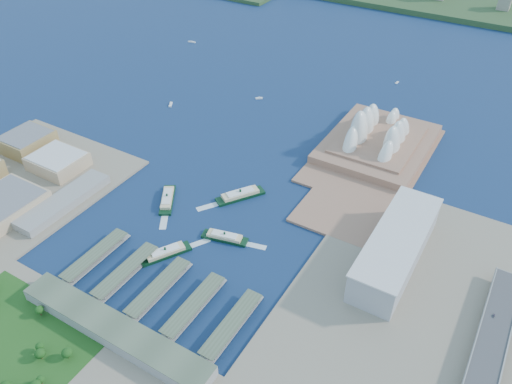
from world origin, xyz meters
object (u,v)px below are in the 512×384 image
Objects in this scene: toaster_building at (396,248)px; ferry_c at (165,251)px; ferry_b at (240,193)px; ferry_a at (167,198)px; ferry_d at (225,236)px; car_c at (494,316)px; opera_house at (380,128)px.

ferry_c is (-207.50, -112.14, -15.38)m from toaster_building.
toaster_building is 193.79m from ferry_b.
ferry_a is 0.91× the size of ferry_b.
ferry_d is (-168.14, -60.13, -15.69)m from toaster_building.
ferry_c is 318.41m from car_c.
ferry_b is (-102.92, -189.16, -26.32)m from opera_house.
ferry_c is at bearing -165.78° from car_c.
opera_house is at bearing 114.23° from toaster_building.
ferry_d is (-78.14, -260.13, -27.19)m from opera_house.
ferry_c reaches higher than ferry_d.
opera_house is 3.28× the size of ferry_a.
car_c is (293.92, -44.83, 9.77)m from ferry_b.
ferry_a is 1.02× the size of ferry_c.
opera_house is 3.54× the size of ferry_d.
opera_house is 3.00× the size of ferry_b.
ferry_d is at bearing -174.45° from car_c.
opera_house reaches higher than ferry_c.
car_c is at bearing -31.40° from ferry_a.
ferry_c is (-117.50, -312.14, -26.88)m from opera_house.
opera_house reaches higher than ferry_a.
toaster_building is at bearing -121.16° from ferry_c.
toaster_building is 3.05× the size of ferry_d.
opera_house is at bearing 129.22° from car_c.
ferry_b is at bearing -66.31° from ferry_c.
opera_house is 297.38m from ferry_a.
ferry_a is (-263.37, -40.12, -15.31)m from toaster_building.
car_c is at bearing -50.78° from opera_house.
ferry_b is at bearing 176.78° from toaster_building.
toaster_building is 266.85m from ferry_a.
ferry_d is (24.78, -70.98, -0.87)m from ferry_b.
car_c is (191.00, -233.99, -16.55)m from opera_house.
opera_house is 43.60× the size of car_c.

